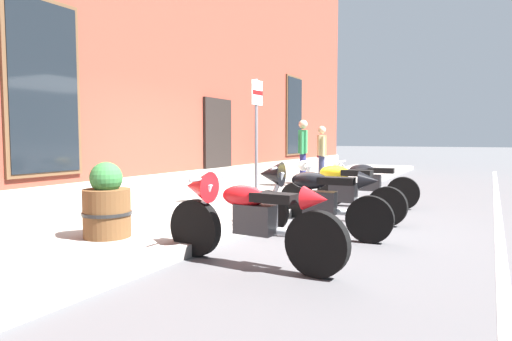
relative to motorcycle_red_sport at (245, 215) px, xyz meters
The scene contains 11 objects.
ground_plane 2.46m from the motorcycle_red_sport, 16.93° to the left, with size 140.00×140.00×0.00m, color #424244.
sidewalk 3.08m from the motorcycle_red_sport, 41.14° to the left, with size 28.63×2.61×0.15m, color gray.
lane_stripe 3.44m from the motorcycle_red_sport, 47.46° to the right, with size 28.63×0.12×0.01m, color silver.
motorcycle_red_sport is the anchor object (origin of this frame).
motorcycle_black_sport 1.61m from the motorcycle_red_sport, ahead, with size 0.62×2.09×1.05m.
motorcycle_yellow_naked 2.95m from the motorcycle_red_sport, ahead, with size 0.62×2.17×1.00m.
motorcycle_black_naked 4.72m from the motorcycle_red_sport, ahead, with size 0.62×2.03×0.93m.
pedestrian_striped_shirt 6.84m from the motorcycle_red_sport, 16.59° to the left, with size 0.57×0.30×1.71m.
pedestrian_tan_coat 7.38m from the motorcycle_red_sport, 13.08° to the left, with size 0.60×0.42×1.56m.
parking_sign 3.56m from the motorcycle_red_sport, 25.62° to the left, with size 0.36×0.07×2.31m.
barrel_planter 1.88m from the motorcycle_red_sport, 95.71° to the left, with size 0.61×0.61×0.94m.
Camera 1 is at (-6.49, -3.06, 1.39)m, focal length 31.27 mm.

